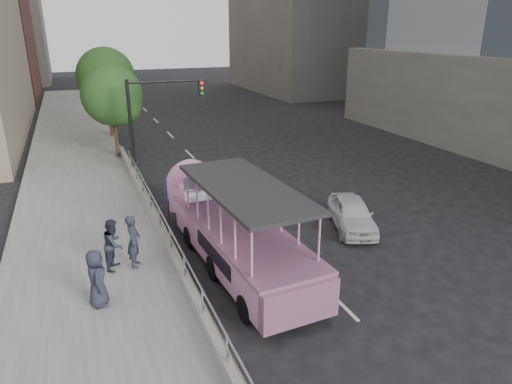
{
  "coord_description": "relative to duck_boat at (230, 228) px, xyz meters",
  "views": [
    {
      "loc": [
        -5.62,
        -11.92,
        7.69
      ],
      "look_at": [
        -0.01,
        2.03,
        2.24
      ],
      "focal_mm": 32.0,
      "sensor_mm": 36.0,
      "label": 1
    }
  ],
  "objects": [
    {
      "name": "ground",
      "position": [
        1.09,
        -1.74,
        -1.15
      ],
      "size": [
        160.0,
        160.0,
        0.0
      ],
      "primitive_type": "plane",
      "color": "black"
    },
    {
      "name": "kerb_wall",
      "position": [
        -2.03,
        0.26,
        -0.67
      ],
      "size": [
        0.24,
        30.0,
        0.36
      ],
      "primitive_type": "cube",
      "color": "#A0A19C",
      "rests_on": "sidewalk"
    },
    {
      "name": "pedestrian_mid",
      "position": [
        -3.86,
        0.24,
        -0.0
      ],
      "size": [
        0.91,
        1.01,
        1.7
      ],
      "primitive_type": "imported",
      "rotation": [
        0.0,
        0.0,
        1.17
      ],
      "color": "#292C3D",
      "rests_on": "sidewalk"
    },
    {
      "name": "duck_boat",
      "position": [
        0.0,
        0.0,
        0.0
      ],
      "size": [
        2.84,
        9.49,
        3.11
      ],
      "color": "black",
      "rests_on": "ground"
    },
    {
      "name": "sidewalk",
      "position": [
        -4.66,
        8.26,
        -1.0
      ],
      "size": [
        5.5,
        80.0,
        0.3
      ],
      "primitive_type": "cube",
      "color": "#A4A49E",
      "rests_on": "ground"
    },
    {
      "name": "traffic_signal",
      "position": [
        -0.61,
        10.76,
        2.34
      ],
      "size": [
        4.2,
        0.32,
        5.2
      ],
      "color": "black",
      "rests_on": "ground"
    },
    {
      "name": "street_tree_near",
      "position": [
        -2.21,
        14.19,
        2.66
      ],
      "size": [
        3.52,
        3.52,
        5.72
      ],
      "color": "#352718",
      "rests_on": "ground"
    },
    {
      "name": "car",
      "position": [
        5.37,
        0.6,
        -0.53
      ],
      "size": [
        2.6,
        3.94,
        1.25
      ],
      "primitive_type": "imported",
      "rotation": [
        0.0,
        0.0,
        -0.34
      ],
      "color": "silver",
      "rests_on": "ground"
    },
    {
      "name": "pedestrian_far",
      "position": [
        -4.51,
        -1.78,
        -0.01
      ],
      "size": [
        0.56,
        0.84,
        1.69
      ],
      "primitive_type": "imported",
      "rotation": [
        0.0,
        0.0,
        1.55
      ],
      "color": "#292C3D",
      "rests_on": "sidewalk"
    },
    {
      "name": "parking_sign",
      "position": [
        -1.86,
        1.26,
        0.59
      ],
      "size": [
        0.18,
        0.61,
        2.78
      ],
      "color": "black",
      "rests_on": "ground"
    },
    {
      "name": "street_tree_far",
      "position": [
        -2.01,
        20.19,
        3.15
      ],
      "size": [
        3.97,
        3.97,
        6.45
      ],
      "color": "#352718",
      "rests_on": "ground"
    },
    {
      "name": "guardrail",
      "position": [
        -2.03,
        0.26,
        -0.01
      ],
      "size": [
        0.07,
        22.0,
        0.71
      ],
      "color": "#AAABAF",
      "rests_on": "kerb_wall"
    },
    {
      "name": "pedestrian_near",
      "position": [
        -3.24,
        0.13,
        0.03
      ],
      "size": [
        0.62,
        0.75,
        1.78
      ],
      "primitive_type": "imported",
      "rotation": [
        0.0,
        0.0,
        1.23
      ],
      "color": "#292C3D",
      "rests_on": "sidewalk"
    }
  ]
}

